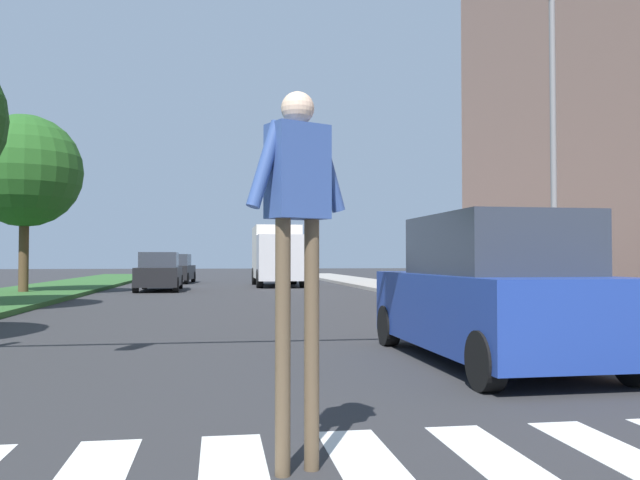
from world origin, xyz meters
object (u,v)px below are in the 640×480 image
object	(u,v)px
sedan_distant	(176,270)
truck_box_delivery	(277,254)
tree_distant	(25,171)
street_lamp_right	(549,119)
sedan_midblock	(159,273)
pedestrian_performer	(298,217)
suv_crossing	(491,293)

from	to	relation	value
sedan_distant	truck_box_delivery	distance (m)	7.23
sedan_distant	tree_distant	bearing A→B (deg)	-111.98
street_lamp_right	sedan_midblock	world-z (taller)	street_lamp_right
street_lamp_right	truck_box_delivery	distance (m)	20.47
pedestrian_performer	suv_crossing	distance (m)	5.17
sedan_distant	truck_box_delivery	bearing A→B (deg)	-41.26
tree_distant	suv_crossing	xyz separation A→B (m)	(10.89, -17.95, -3.79)
tree_distant	pedestrian_performer	world-z (taller)	tree_distant
pedestrian_performer	truck_box_delivery	distance (m)	29.57
suv_crossing	truck_box_delivery	bearing A→B (deg)	91.32
sedan_distant	truck_box_delivery	world-z (taller)	truck_box_delivery
pedestrian_performer	tree_distant	bearing A→B (deg)	109.48
pedestrian_performer	suv_crossing	world-z (taller)	pedestrian_performer
sedan_midblock	pedestrian_performer	bearing A→B (deg)	-83.10
sedan_distant	truck_box_delivery	xyz separation A→B (m)	(5.40, -4.73, 0.86)
street_lamp_right	tree_distant	bearing A→B (deg)	140.19
tree_distant	sedan_midblock	xyz separation A→B (m)	(4.75, 3.11, -3.95)
suv_crossing	sedan_distant	xyz separation A→B (m)	(-5.98, 30.12, -0.16)
sedan_distant	truck_box_delivery	size ratio (longest dim) A/B	0.70
tree_distant	street_lamp_right	xyz separation A→B (m)	(14.78, -12.32, -0.13)
sedan_midblock	sedan_distant	world-z (taller)	sedan_midblock
tree_distant	street_lamp_right	size ratio (longest dim) A/B	0.90
truck_box_delivery	street_lamp_right	bearing A→B (deg)	-77.24
street_lamp_right	truck_box_delivery	size ratio (longest dim) A/B	1.21
tree_distant	sedan_midblock	distance (m)	6.91
truck_box_delivery	pedestrian_performer	bearing A→B (deg)	-94.87
sedan_distant	suv_crossing	bearing A→B (deg)	-78.77
tree_distant	truck_box_delivery	world-z (taller)	tree_distant
sedan_midblock	truck_box_delivery	size ratio (longest dim) A/B	0.73
sedan_midblock	truck_box_delivery	xyz separation A→B (m)	(5.55, 4.32, 0.85)
pedestrian_performer	truck_box_delivery	xyz separation A→B (m)	(2.51, 29.46, -0.03)
suv_crossing	sedan_distant	size ratio (longest dim) A/B	1.06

